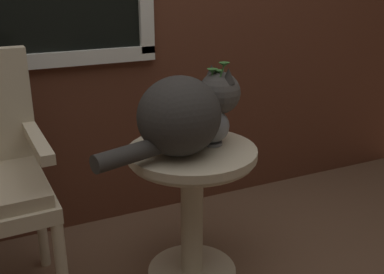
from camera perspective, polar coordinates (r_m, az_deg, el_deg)
The scene contains 3 objects.
wicker_side_table at distance 1.96m, azimuth 0.00°, elevation -6.51°, with size 0.54×0.54×0.62m.
cat at distance 1.79m, azimuth -1.02°, elevation 2.92°, with size 0.67×0.40×0.32m.
pewter_vase_with_ivy at distance 1.90m, azimuth 2.61°, elevation 1.97°, with size 0.14×0.14×0.35m.
Camera 1 is at (-0.61, -1.37, 1.30)m, focal length 43.00 mm.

